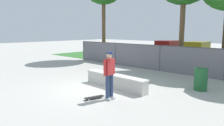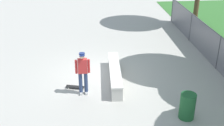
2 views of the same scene
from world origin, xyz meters
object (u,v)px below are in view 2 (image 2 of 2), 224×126
Objects in this scene: trash_bin at (187,106)px; skateboard at (75,87)px; concrete_ledge at (115,74)px; skateboarder at (83,72)px.

skateboard is at bearing -121.38° from trash_bin.
skateboard is 0.84× the size of trash_bin.
concrete_ledge is 3.81m from trash_bin.
skateboarder is 1.13m from skateboard.
concrete_ledge is at bearing 125.71° from skateboarder.
trash_bin is (2.48, 4.07, 0.42)m from skateboard.
skateboard is (0.54, -1.77, -0.24)m from concrete_ledge.
concrete_ledge is 4.31× the size of skateboard.
trash_bin is at bearing 37.24° from concrete_ledge.
concrete_ledge reaches higher than skateboard.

